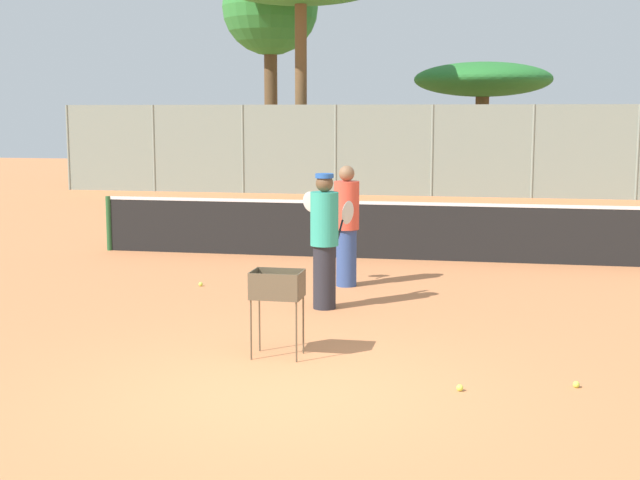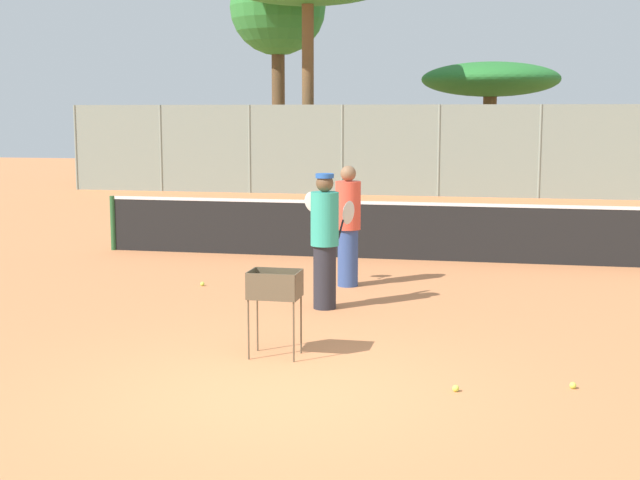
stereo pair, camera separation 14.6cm
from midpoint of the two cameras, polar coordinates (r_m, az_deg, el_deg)
ground_plane at (r=8.78m, az=-2.25°, el=-9.76°), size 80.00×80.00×0.00m
tennis_net at (r=16.46m, az=4.57°, el=0.70°), size 10.96×0.10×1.07m
back_fence at (r=28.85m, az=7.75°, el=5.68°), size 25.22×0.08×2.93m
tree_1 at (r=34.38m, az=10.98°, el=9.97°), size 5.15×5.15×4.54m
tree_2 at (r=35.69m, az=-2.60°, el=14.51°), size 3.72×3.72×8.59m
player_white_outfit at (r=13.82m, az=2.08°, el=0.99°), size 0.96×0.39×1.88m
player_red_cap at (r=12.23m, az=0.67°, el=0.06°), size 0.53×0.88×1.87m
ball_cart at (r=9.86m, az=-2.44°, el=-3.32°), size 0.56×0.41×0.97m
tennis_ball_1 at (r=14.07m, az=-7.24°, el=-2.80°), size 0.07×0.07×0.07m
tennis_ball_2 at (r=8.91m, az=9.16°, el=-9.36°), size 0.07×0.07×0.07m
tennis_ball_3 at (r=9.25m, az=16.33°, el=-8.92°), size 0.07×0.07×0.07m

